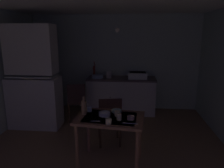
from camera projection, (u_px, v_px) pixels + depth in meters
ground_plane at (107, 142)px, 3.90m from camera, size 5.16×5.16×0.00m
wall_back at (115, 63)px, 5.50m from camera, size 4.26×0.10×2.37m
ceiling_slab at (106, 0)px, 3.34m from camera, size 4.26×3.86×0.10m
hutch_cabinet at (34, 81)px, 4.34m from camera, size 1.03×0.49×2.09m
counter_cabinet at (121, 95)px, 5.29m from camera, size 1.64×0.64×0.86m
sink_basin at (138, 75)px, 5.14m from camera, size 0.44×0.34×0.15m
hand_pump at (94, 70)px, 5.26m from camera, size 0.05×0.27×0.39m
mixing_bowl_counter at (98, 76)px, 5.19m from camera, size 0.27×0.27×0.08m
stoneware_crock at (109, 75)px, 5.19m from camera, size 0.13×0.13×0.15m
dining_table at (110, 125)px, 3.10m from camera, size 1.02×0.76×0.75m
chair_far_side at (110, 119)px, 3.69m from camera, size 0.47×0.47×0.88m
chair_by_counter at (77, 101)px, 4.71m from camera, size 0.49×0.49×0.87m
serving_bowl_wide at (105, 114)px, 3.13m from camera, size 0.17×0.17×0.05m
soup_bowl_small at (131, 118)px, 2.99m from camera, size 0.10×0.10×0.05m
sauce_dish at (116, 111)px, 3.26m from camera, size 0.15×0.15×0.04m
teacup_cream at (119, 117)px, 2.97m from camera, size 0.07×0.07×0.09m
mug_tall at (89, 109)px, 3.29m from camera, size 0.07×0.07×0.07m
mug_dark at (108, 121)px, 2.83m from camera, size 0.08×0.08×0.08m
teacup_mint at (117, 114)px, 3.11m from camera, size 0.09×0.09×0.07m
glass_bottle at (84, 107)px, 3.16m from camera, size 0.08×0.08×0.27m
table_knife at (130, 123)px, 2.85m from camera, size 0.21×0.04×0.00m
teaspoon_near_bowl at (95, 121)px, 2.93m from camera, size 0.13×0.03×0.00m
pendant_bulb at (117, 30)px, 3.69m from camera, size 0.08×0.08×0.08m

